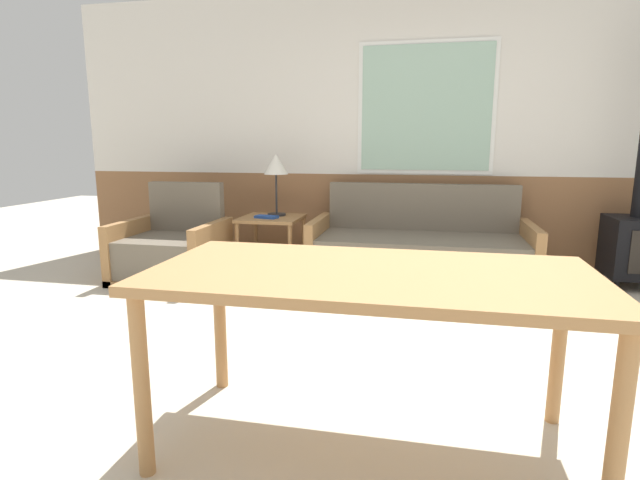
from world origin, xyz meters
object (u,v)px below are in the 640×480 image
(armchair, at_px, (172,252))
(side_table, at_px, (271,225))
(table_lamp, at_px, (276,167))
(dining_table, at_px, (370,289))
(couch, at_px, (419,252))

(armchair, height_order, side_table, armchair)
(side_table, xyz_separation_m, table_lamp, (0.02, 0.10, 0.55))
(table_lamp, bearing_deg, side_table, -103.53)
(armchair, height_order, dining_table, armchair)
(side_table, bearing_deg, couch, 0.03)
(couch, distance_m, side_table, 1.43)
(dining_table, bearing_deg, side_table, 115.16)
(side_table, bearing_deg, armchair, -150.65)
(couch, height_order, armchair, armchair)
(side_table, bearing_deg, dining_table, -64.84)
(couch, distance_m, dining_table, 2.71)
(armchair, height_order, table_lamp, table_lamp)
(couch, relative_size, side_table, 3.43)
(dining_table, bearing_deg, table_lamp, 113.95)
(armchair, bearing_deg, dining_table, -62.95)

